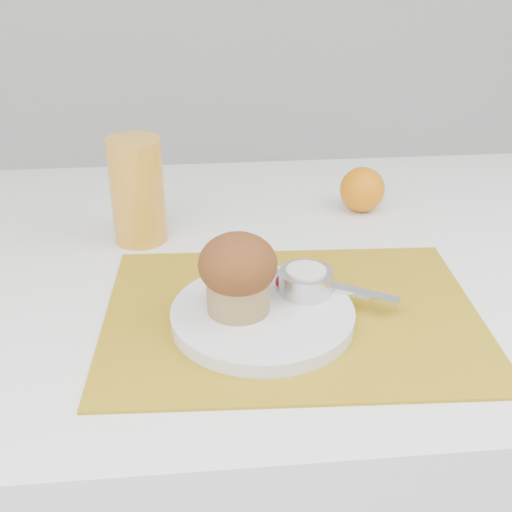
{
  "coord_description": "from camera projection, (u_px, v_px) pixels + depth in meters",
  "views": [
    {
      "loc": [
        -0.08,
        -0.76,
        1.18
      ],
      "look_at": [
        -0.01,
        -0.05,
        0.8
      ],
      "focal_mm": 45.0,
      "sensor_mm": 36.0,
      "label": 1
    }
  ],
  "objects": [
    {
      "name": "raspberry_near",
      "position": [
        283.0,
        282.0,
        0.79
      ],
      "size": [
        0.02,
        0.02,
        0.02
      ],
      "primitive_type": "ellipsoid",
      "color": "#630210",
      "rests_on": "plate"
    },
    {
      "name": "table",
      "position": [
        255.0,
        450.0,
        1.09
      ],
      "size": [
        1.2,
        0.8,
        0.75
      ],
      "primitive_type": "cube",
      "color": "white",
      "rests_on": "ground"
    },
    {
      "name": "plate",
      "position": [
        263.0,
        315.0,
        0.76
      ],
      "size": [
        0.27,
        0.27,
        0.02
      ],
      "primitive_type": "cylinder",
      "rotation": [
        0.0,
        0.0,
        0.29
      ],
      "color": "silver",
      "rests_on": "placemat"
    },
    {
      "name": "ramekin",
      "position": [
        306.0,
        281.0,
        0.78
      ],
      "size": [
        0.07,
        0.07,
        0.03
      ],
      "primitive_type": "cylinder",
      "rotation": [
        0.0,
        0.0,
        0.02
      ],
      "color": "silver",
      "rests_on": "plate"
    },
    {
      "name": "butter_knife",
      "position": [
        322.0,
        284.0,
        0.8
      ],
      "size": [
        0.18,
        0.11,
        0.0
      ],
      "primitive_type": "cube",
      "rotation": [
        0.0,
        0.0,
        -0.55
      ],
      "color": "silver",
      "rests_on": "plate"
    },
    {
      "name": "placemat",
      "position": [
        292.0,
        315.0,
        0.78
      ],
      "size": [
        0.47,
        0.35,
        0.0
      ],
      "primitive_type": "cube",
      "rotation": [
        0.0,
        0.0,
        -0.05
      ],
      "color": "#A98317",
      "rests_on": "table"
    },
    {
      "name": "raspberry_far",
      "position": [
        296.0,
        291.0,
        0.77
      ],
      "size": [
        0.02,
        0.02,
        0.02
      ],
      "primitive_type": "ellipsoid",
      "color": "#580211",
      "rests_on": "plate"
    },
    {
      "name": "juice_glass",
      "position": [
        137.0,
        191.0,
        0.93
      ],
      "size": [
        0.1,
        0.1,
        0.16
      ],
      "primitive_type": "cylinder",
      "rotation": [
        0.0,
        0.0,
        0.25
      ],
      "color": "gold",
      "rests_on": "table"
    },
    {
      "name": "muffin",
      "position": [
        238.0,
        272.0,
        0.73
      ],
      "size": [
        0.09,
        0.09,
        0.1
      ],
      "color": "#A98652",
      "rests_on": "plate"
    },
    {
      "name": "cream",
      "position": [
        306.0,
        271.0,
        0.78
      ],
      "size": [
        0.06,
        0.06,
        0.01
      ],
      "primitive_type": "cylinder",
      "rotation": [
        0.0,
        0.0,
        0.35
      ],
      "color": "silver",
      "rests_on": "ramekin"
    },
    {
      "name": "orange",
      "position": [
        362.0,
        190.0,
        1.05
      ],
      "size": [
        0.07,
        0.07,
        0.07
      ],
      "primitive_type": "sphere",
      "color": "orange",
      "rests_on": "table"
    }
  ]
}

